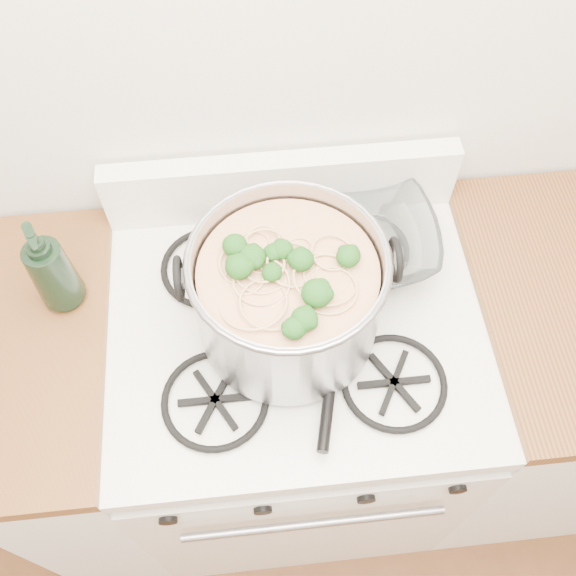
{
  "coord_description": "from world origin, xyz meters",
  "views": [
    {
      "loc": [
        -0.08,
        0.66,
        2.04
      ],
      "look_at": [
        -0.02,
        1.25,
        1.06
      ],
      "focal_mm": 40.0,
      "sensor_mm": 36.0,
      "label": 1
    }
  ],
  "objects_px": {
    "gas_range": "(295,409)",
    "bottle": "(49,266)",
    "spatula": "(337,325)",
    "glass_bowl": "(361,243)",
    "stock_pot": "(288,295)"
  },
  "relations": [
    {
      "from": "spatula",
      "to": "stock_pot",
      "type": "bearing_deg",
      "value": -176.78
    },
    {
      "from": "glass_bowl",
      "to": "spatula",
      "type": "bearing_deg",
      "value": -112.75
    },
    {
      "from": "gas_range",
      "to": "spatula",
      "type": "distance_m",
      "value": 0.51
    },
    {
      "from": "glass_bowl",
      "to": "bottle",
      "type": "height_order",
      "value": "bottle"
    },
    {
      "from": "gas_range",
      "to": "spatula",
      "type": "xyz_separation_m",
      "value": [
        0.08,
        -0.02,
        0.5
      ]
    },
    {
      "from": "spatula",
      "to": "glass_bowl",
      "type": "height_order",
      "value": "glass_bowl"
    },
    {
      "from": "spatula",
      "to": "bottle",
      "type": "height_order",
      "value": "bottle"
    },
    {
      "from": "gas_range",
      "to": "bottle",
      "type": "bearing_deg",
      "value": 167.31
    },
    {
      "from": "stock_pot",
      "to": "spatula",
      "type": "relative_size",
      "value": 1.24
    },
    {
      "from": "stock_pot",
      "to": "glass_bowl",
      "type": "distance_m",
      "value": 0.26
    },
    {
      "from": "gas_range",
      "to": "glass_bowl",
      "type": "height_order",
      "value": "glass_bowl"
    },
    {
      "from": "spatula",
      "to": "glass_bowl",
      "type": "xyz_separation_m",
      "value": [
        0.08,
        0.19,
        0.0
      ]
    },
    {
      "from": "gas_range",
      "to": "stock_pot",
      "type": "xyz_separation_m",
      "value": [
        -0.02,
        -0.01,
        0.6
      ]
    },
    {
      "from": "gas_range",
      "to": "glass_bowl",
      "type": "relative_size",
      "value": 7.5
    },
    {
      "from": "spatula",
      "to": "glass_bowl",
      "type": "relative_size",
      "value": 2.52
    }
  ]
}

